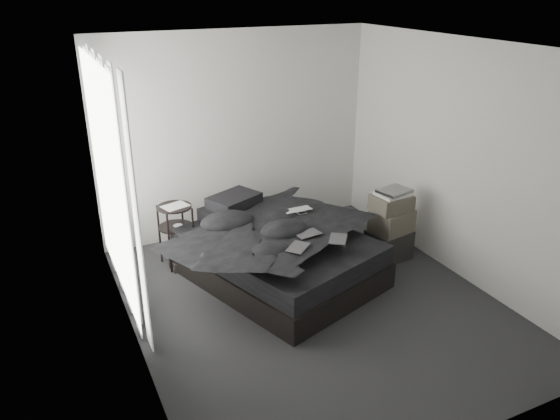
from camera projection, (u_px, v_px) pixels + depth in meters
name	position (u px, v px, depth m)	size (l,w,h in m)	color
floor	(312.00, 302.00, 5.74)	(3.60, 4.20, 0.01)	#2B2B2D
ceiling	(319.00, 46.00, 4.72)	(3.60, 4.20, 0.01)	white
wall_back	(237.00, 135.00, 6.97)	(3.60, 0.01, 2.60)	silver
wall_front	(474.00, 291.00, 3.48)	(3.60, 0.01, 2.60)	silver
wall_left	(125.00, 219.00, 4.52)	(0.01, 4.20, 2.60)	silver
wall_right	(461.00, 162.00, 5.93)	(0.01, 4.20, 2.60)	silver
window_left	(109.00, 180.00, 5.26)	(0.02, 2.00, 2.30)	white
curtain_left	(115.00, 186.00, 5.30)	(0.06, 2.12, 2.48)	white
bed	(278.00, 266.00, 6.17)	(1.57, 2.07, 0.28)	black
mattress	(278.00, 246.00, 6.07)	(1.51, 2.01, 0.22)	black
duvet	(281.00, 229.00, 5.95)	(1.53, 1.77, 0.24)	black
pillow_lower	(229.00, 212.00, 6.50)	(0.62, 0.42, 0.14)	black
pillow_upper	(234.00, 200.00, 6.48)	(0.58, 0.40, 0.13)	black
laptop	(299.00, 206.00, 6.20)	(0.33, 0.21, 0.03)	silver
comic_a	(298.00, 240.00, 5.40)	(0.26, 0.17, 0.01)	black
comic_b	(308.00, 226.00, 5.69)	(0.26, 0.17, 0.01)	black
comic_c	(338.00, 231.00, 5.57)	(0.26, 0.17, 0.01)	black
side_stand	(177.00, 236.00, 6.38)	(0.40, 0.40, 0.73)	black
papers	(175.00, 206.00, 6.23)	(0.28, 0.21, 0.01)	white
floor_books	(177.00, 265.00, 6.36)	(0.12, 0.17, 0.12)	black
box_lower	(389.00, 244.00, 6.59)	(0.48, 0.38, 0.36)	black
box_mid	(392.00, 221.00, 6.47)	(0.45, 0.36, 0.27)	#554F43
box_upper	(391.00, 203.00, 6.37)	(0.43, 0.35, 0.19)	#554F43
art_book_white	(393.00, 194.00, 6.34)	(0.37, 0.29, 0.04)	silver
art_book_snake	(394.00, 191.00, 6.32)	(0.36, 0.28, 0.03)	silver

